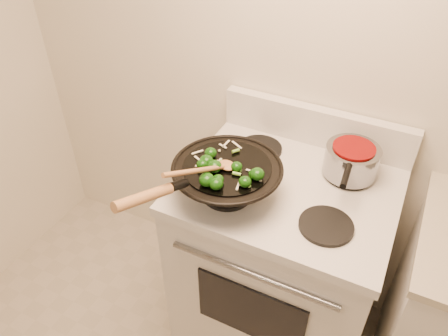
% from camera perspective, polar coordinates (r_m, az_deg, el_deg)
% --- Properties ---
extents(stove, '(0.78, 0.67, 1.08)m').
position_cam_1_polar(stove, '(1.94, 7.28, -12.21)').
color(stove, silver).
rests_on(stove, ground).
extents(wok, '(0.38, 0.62, 0.24)m').
position_cam_1_polar(wok, '(1.50, 0.28, -1.35)').
color(wok, black).
rests_on(wok, stove).
extents(stirfry, '(0.28, 0.28, 0.04)m').
position_cam_1_polar(stirfry, '(1.42, -0.19, -0.37)').
color(stirfry, '#0F3B09').
rests_on(stirfry, wok).
extents(wooden_spoon, '(0.13, 0.29, 0.12)m').
position_cam_1_polar(wooden_spoon, '(1.40, -1.85, -0.04)').
color(wooden_spoon, '#A67041').
rests_on(wooden_spoon, wok).
extents(saucepan, '(0.20, 0.32, 0.12)m').
position_cam_1_polar(saucepan, '(1.66, 16.30, 0.98)').
color(saucepan, gray).
rests_on(saucepan, stove).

